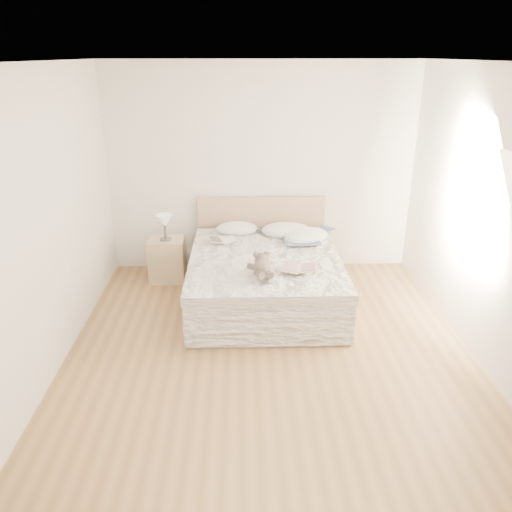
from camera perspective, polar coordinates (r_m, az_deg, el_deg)
name	(u,v)px	position (r m, az deg, el deg)	size (l,w,h in m)	color
floor	(270,354)	(5.03, 1.58, -11.09)	(4.00, 4.50, 0.00)	brown
ceiling	(273,61)	(4.21, 1.99, 21.34)	(4.00, 4.50, 0.00)	white
wall_back	(261,170)	(6.61, 0.60, 9.84)	(4.00, 0.02, 2.70)	white
wall_front	(299,376)	(2.42, 4.96, -13.49)	(4.00, 0.02, 2.70)	white
wall_left	(44,226)	(4.76, -23.07, 3.13)	(0.02, 4.50, 2.70)	white
wall_right	(493,222)	(4.98, 25.46, 3.51)	(0.02, 4.50, 2.70)	white
window	(479,202)	(5.20, 24.11, 5.63)	(0.02, 1.30, 1.10)	white
bed	(264,276)	(5.93, 0.97, -2.28)	(1.72, 2.14, 1.00)	#A38267
nightstand	(167,259)	(6.57, -10.11, -0.38)	(0.45, 0.40, 0.56)	tan
table_lamp	(165,222)	(6.37, -10.41, 3.85)	(0.25, 0.25, 0.33)	#514C46
pillow_left	(237,228)	(6.52, -2.21, 3.16)	(0.54, 0.38, 0.16)	white
pillow_middle	(287,231)	(6.45, 3.51, 2.91)	(0.64, 0.45, 0.19)	white
pillow_right	(307,236)	(6.27, 5.80, 2.27)	(0.60, 0.42, 0.18)	white
blouse	(299,236)	(6.28, 4.91, 2.26)	(0.67, 0.72, 0.03)	#31405E
photo_book	(222,240)	(6.14, -3.90, 1.80)	(0.33, 0.22, 0.02)	white
childrens_book	(299,268)	(5.35, 4.97, -1.41)	(0.39, 0.26, 0.03)	beige
teddy_bear	(263,273)	(5.15, 0.79, -2.01)	(0.25, 0.36, 0.19)	#61564A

